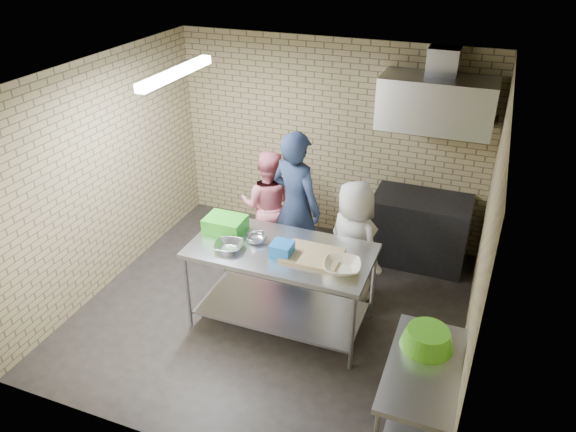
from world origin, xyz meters
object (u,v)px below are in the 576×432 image
object	(u,v)px
prep_table	(281,286)
bottle_red	(442,105)
green_crate	(225,224)
woman_white	(353,243)
bottle_green	(477,110)
side_counter	(419,398)
blue_tub	(282,249)
man_navy	(296,207)
stove	(419,230)
woman_pink	(268,205)
green_basin	(428,338)

from	to	relation	value
prep_table	bottle_red	distance (m)	2.86
prep_table	green_crate	bearing A→B (deg)	170.27
green_crate	woman_white	size ratio (longest dim) A/B	0.28
bottle_green	green_crate	bearing A→B (deg)	-140.40
side_counter	bottle_red	distance (m)	3.44
side_counter	prep_table	bearing A→B (deg)	150.25
blue_tub	bottle_green	world-z (taller)	bottle_green
green_crate	blue_tub	size ratio (longest dim) A/B	2.00
man_navy	woman_white	xyz separation A→B (m)	(0.78, -0.23, -0.20)
prep_table	stove	bearing A→B (deg)	56.78
bottle_red	man_navy	xyz separation A→B (m)	(-1.42, -1.11, -1.08)
stove	woman_pink	world-z (taller)	woman_pink
stove	woman_pink	bearing A→B (deg)	-162.79
side_counter	woman_white	size ratio (longest dim) A/B	0.80
green_basin	bottle_red	distance (m)	3.01
stove	woman_pink	size ratio (longest dim) A/B	0.81
prep_table	man_navy	distance (m)	1.07
blue_tub	bottle_red	bearing A→B (deg)	61.12
side_counter	green_basin	world-z (taller)	green_basin
blue_tub	bottle_green	xyz separation A→B (m)	(1.59, 2.15, 0.99)
bottle_green	woman_pink	xyz separation A→B (m)	(-2.31, -0.82, -1.28)
side_counter	bottle_green	bearing A→B (deg)	90.00
green_basin	bottle_green	world-z (taller)	bottle_green
prep_table	green_basin	bearing A→B (deg)	-22.98
side_counter	woman_pink	bearing A→B (deg)	136.79
prep_table	woman_white	world-z (taller)	woman_white
side_counter	green_crate	world-z (taller)	green_crate
stove	man_navy	xyz separation A→B (m)	(-1.37, -0.87, 0.50)
green_crate	woman_pink	xyz separation A→B (m)	(0.02, 1.12, -0.30)
green_basin	woman_pink	xyz separation A→B (m)	(-2.29, 1.92, -0.10)
man_navy	green_crate	bearing A→B (deg)	78.73
green_crate	woman_pink	distance (m)	1.16
woman_pink	blue_tub	bearing A→B (deg)	107.70
green_crate	stove	bearing A→B (deg)	41.90
prep_table	green_crate	world-z (taller)	green_crate
prep_table	stove	world-z (taller)	prep_table
green_basin	side_counter	bearing A→B (deg)	-85.43
prep_table	bottle_green	bearing A→B (deg)	51.43
side_counter	woman_white	world-z (taller)	woman_white
green_crate	woman_white	xyz separation A→B (m)	(1.29, 0.60, -0.29)
woman_white	stove	bearing A→B (deg)	-86.77
bottle_red	woman_pink	bearing A→B (deg)	-156.88
side_counter	green_basin	distance (m)	0.52
green_basin	prep_table	bearing A→B (deg)	157.02
blue_tub	bottle_red	size ratio (longest dim) A/B	1.18
prep_table	woman_pink	distance (m)	1.43
prep_table	side_counter	world-z (taller)	prep_table
bottle_green	woman_pink	world-z (taller)	bottle_green
green_crate	blue_tub	world-z (taller)	green_crate
stove	bottle_red	bearing A→B (deg)	78.23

